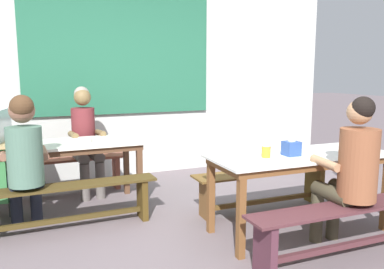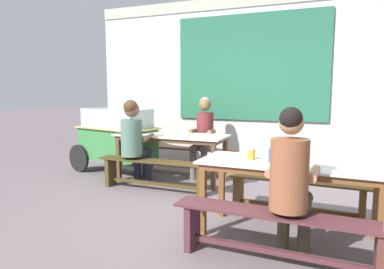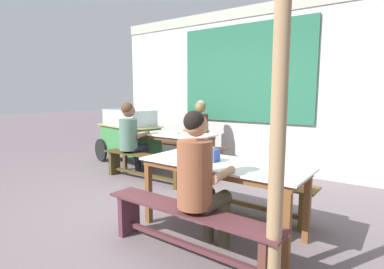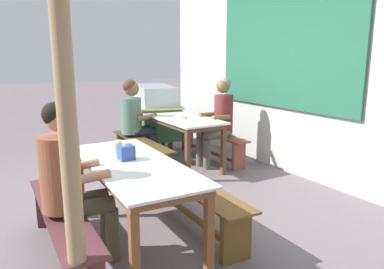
{
  "view_description": "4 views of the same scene",
  "coord_description": "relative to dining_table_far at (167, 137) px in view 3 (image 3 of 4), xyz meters",
  "views": [
    {
      "loc": [
        -1.51,
        -3.1,
        1.48
      ],
      "look_at": [
        0.14,
        0.69,
        0.83
      ],
      "focal_mm": 36.59,
      "sensor_mm": 36.0,
      "label": 1
    },
    {
      "loc": [
        1.21,
        -3.66,
        1.43
      ],
      "look_at": [
        -0.54,
        0.54,
        0.85
      ],
      "focal_mm": 32.71,
      "sensor_mm": 36.0,
      "label": 2
    },
    {
      "loc": [
        2.28,
        -2.91,
        1.44
      ],
      "look_at": [
        -0.28,
        0.74,
        0.83
      ],
      "focal_mm": 28.1,
      "sensor_mm": 36.0,
      "label": 3
    },
    {
      "loc": [
        3.66,
        -1.36,
        1.63
      ],
      "look_at": [
        0.04,
        0.76,
        0.73
      ],
      "focal_mm": 34.57,
      "sensor_mm": 36.0,
      "label": 4
    }
  ],
  "objects": [
    {
      "name": "backdrop_wall",
      "position": [
        1.16,
        1.22,
        0.92
      ],
      "size": [
        6.4,
        0.23,
        3.03
      ],
      "color": "silver",
      "rests_on": "ground_plane"
    },
    {
      "name": "person_near_front",
      "position": [
        2.06,
        -2.03,
        0.06
      ],
      "size": [
        0.42,
        0.56,
        1.3
      ],
      "color": "#453F2D",
      "rests_on": "ground_plane"
    },
    {
      "name": "dining_table_near",
      "position": [
        1.99,
        -1.5,
        -0.0
      ],
      "size": [
        1.73,
        0.73,
        0.74
      ],
      "color": "silver",
      "rests_on": "ground_plane"
    },
    {
      "name": "ground_plane",
      "position": [
        1.17,
        -1.22,
        -0.67
      ],
      "size": [
        40.0,
        40.0,
        0.0
      ],
      "primitive_type": "plane",
      "color": "slate"
    },
    {
      "name": "condiment_jar",
      "position": [
        1.61,
        -1.48,
        0.13
      ],
      "size": [
        0.08,
        0.08,
        0.12
      ],
      "color": "gold",
      "rests_on": "dining_table_near"
    },
    {
      "name": "person_left_back_turned",
      "position": [
        -0.35,
        -0.54,
        0.07
      ],
      "size": [
        0.43,
        0.53,
        1.29
      ],
      "color": "#1C202D",
      "rests_on": "ground_plane"
    },
    {
      "name": "bench_far_front",
      "position": [
        0.01,
        -0.6,
        -0.38
      ],
      "size": [
        1.69,
        0.27,
        0.44
      ],
      "color": "#453617",
      "rests_on": "ground_plane"
    },
    {
      "name": "bench_near_front",
      "position": [
        1.97,
        -2.09,
        -0.38
      ],
      "size": [
        1.75,
        0.33,
        0.44
      ],
      "color": "#512A2E",
      "rests_on": "ground_plane"
    },
    {
      "name": "person_center_facing",
      "position": [
        0.35,
        0.52,
        0.07
      ],
      "size": [
        0.41,
        0.58,
        1.32
      ],
      "color": "#655D59",
      "rests_on": "ground_plane"
    },
    {
      "name": "food_cart",
      "position": [
        -1.12,
        0.13,
        -0.02
      ],
      "size": [
        1.82,
        1.05,
        1.11
      ],
      "color": "#388042",
      "rests_on": "ground_plane"
    },
    {
      "name": "soup_bowl",
      "position": [
        0.26,
        -0.06,
        0.1
      ],
      "size": [
        0.14,
        0.14,
        0.05
      ],
      "primitive_type": "cylinder",
      "color": "silver",
      "rests_on": "dining_table_far"
    },
    {
      "name": "bench_near_back",
      "position": [
        2.0,
        -0.9,
        -0.38
      ],
      "size": [
        1.6,
        0.36,
        0.44
      ],
      "color": "brown",
      "rests_on": "ground_plane"
    },
    {
      "name": "bench_far_back",
      "position": [
        -0.01,
        0.6,
        -0.37
      ],
      "size": [
        1.71,
        0.26,
        0.44
      ],
      "color": "brown",
      "rests_on": "ground_plane"
    },
    {
      "name": "dining_table_far",
      "position": [
        0.0,
        0.0,
        0.0
      ],
      "size": [
        1.75,
        0.71,
        0.74
      ],
      "color": "silver",
      "rests_on": "ground_plane"
    },
    {
      "name": "tissue_box",
      "position": [
        1.86,
        -1.51,
        0.14
      ],
      "size": [
        0.13,
        0.13,
        0.15
      ],
      "color": "#2E4F9A",
      "rests_on": "dining_table_near"
    },
    {
      "name": "wooden_support_post",
      "position": [
        2.78,
        -2.17,
        0.4
      ],
      "size": [
        0.11,
        0.11,
        2.13
      ],
      "primitive_type": "cylinder",
      "color": "#9D7D57",
      "rests_on": "ground_plane"
    }
  ]
}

